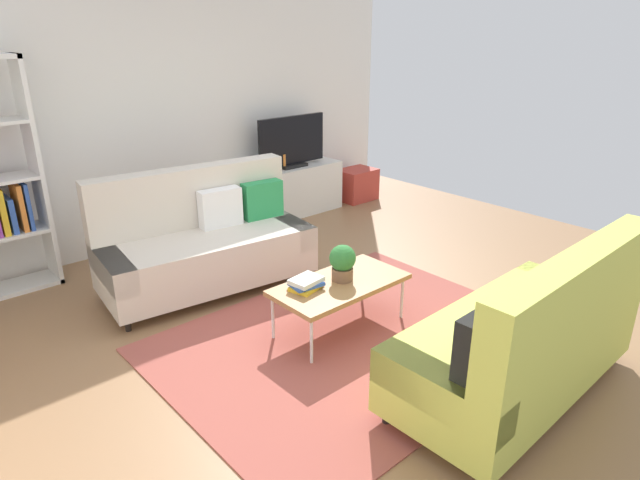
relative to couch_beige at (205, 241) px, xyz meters
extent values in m
plane|color=#936B47|center=(0.44, -1.34, -0.45)|extent=(7.68, 7.68, 0.00)
cube|color=white|center=(0.44, 1.46, 1.00)|extent=(6.40, 0.12, 2.90)
cube|color=#9E4C42|center=(0.32, -1.62, -0.44)|extent=(2.90, 2.20, 0.01)
cube|color=beige|center=(-0.03, -0.07, -0.13)|extent=(1.99, 1.06, 0.44)
cube|color=beige|center=(0.01, 0.25, 0.37)|extent=(1.91, 0.43, 0.56)
cube|color=beige|center=(0.82, -0.17, -0.02)|extent=(0.30, 0.86, 0.22)
cube|color=beige|center=(-0.87, 0.03, -0.02)|extent=(0.30, 0.86, 0.22)
cylinder|color=black|center=(0.80, -0.51, -0.40)|extent=(0.05, 0.05, 0.10)
cylinder|color=black|center=(-0.93, -0.30, -0.40)|extent=(0.05, 0.05, 0.10)
cylinder|color=black|center=(0.88, 0.16, -0.40)|extent=(0.05, 0.05, 0.10)
cylinder|color=black|center=(-0.85, 0.37, -0.40)|extent=(0.05, 0.05, 0.10)
cube|color=#288C4C|center=(0.66, -0.01, 0.27)|extent=(0.41, 0.19, 0.36)
cube|color=white|center=(0.21, 0.04, 0.27)|extent=(0.41, 0.19, 0.36)
cube|color=#C1CC51|center=(0.67, -2.77, -0.13)|extent=(1.92, 0.88, 0.44)
cube|color=#C1CC51|center=(0.68, -3.09, 0.37)|extent=(1.90, 0.24, 0.56)
cube|color=#C1CC51|center=(-0.18, -2.79, -0.02)|extent=(0.22, 0.84, 0.22)
cube|color=#C1CC51|center=(1.52, -2.75, -0.02)|extent=(0.22, 0.84, 0.22)
cylinder|color=black|center=(-0.20, -2.45, -0.40)|extent=(0.05, 0.05, 0.10)
cylinder|color=black|center=(1.54, -2.41, -0.40)|extent=(0.05, 0.05, 0.10)
cylinder|color=black|center=(-0.19, -3.13, -0.40)|extent=(0.05, 0.05, 0.10)
cylinder|color=black|center=(1.55, -3.09, -0.40)|extent=(0.05, 0.05, 0.10)
cube|color=black|center=(0.01, -2.92, 0.27)|extent=(0.40, 0.15, 0.36)
cube|color=white|center=(0.46, -2.91, 0.27)|extent=(0.40, 0.15, 0.36)
cube|color=#9E7042|center=(0.37, -1.42, -0.05)|extent=(1.10, 0.56, 0.04)
cylinder|color=silver|center=(-0.13, -1.19, -0.26)|extent=(0.02, 0.02, 0.38)
cylinder|color=silver|center=(0.87, -1.19, -0.26)|extent=(0.02, 0.02, 0.38)
cylinder|color=silver|center=(-0.13, -1.65, -0.26)|extent=(0.02, 0.02, 0.38)
cylinder|color=silver|center=(0.87, -1.65, -0.26)|extent=(0.02, 0.02, 0.38)
cube|color=silver|center=(1.93, 1.12, -0.13)|extent=(1.40, 0.44, 0.64)
cube|color=black|center=(1.93, 1.10, 0.21)|extent=(0.36, 0.20, 0.04)
cube|color=black|center=(1.93, 1.10, 0.53)|extent=(1.00, 0.05, 0.60)
cube|color=white|center=(-1.04, 1.14, 0.60)|extent=(0.04, 0.36, 2.10)
cube|color=gold|center=(-1.39, 1.14, 0.33)|extent=(0.05, 0.29, 0.42)
cube|color=#3359B2|center=(-1.32, 1.14, 0.28)|extent=(0.05, 0.29, 0.32)
cube|color=orange|center=(-1.24, 1.14, 0.33)|extent=(0.04, 0.29, 0.43)
cube|color=#3359B2|center=(-1.18, 1.14, 0.34)|extent=(0.03, 0.29, 0.44)
cube|color=#B2382D|center=(3.03, 1.02, -0.23)|extent=(0.52, 0.40, 0.44)
cylinder|color=brown|center=(0.42, -1.40, 0.03)|extent=(0.17, 0.17, 0.10)
sphere|color=#2D7233|center=(0.42, -1.40, 0.16)|extent=(0.21, 0.21, 0.21)
cube|color=gold|center=(0.10, -1.33, -0.01)|extent=(0.28, 0.23, 0.03)
cube|color=#3359B2|center=(0.10, -1.33, 0.01)|extent=(0.26, 0.21, 0.02)
cube|color=silver|center=(0.10, -1.33, 0.04)|extent=(0.26, 0.21, 0.04)
cylinder|color=silver|center=(1.35, 1.17, 0.29)|extent=(0.11, 0.11, 0.20)
cylinder|color=#4C72B2|center=(1.52, 1.17, 0.28)|extent=(0.11, 0.11, 0.17)
cylinder|color=gold|center=(1.69, 1.08, 0.28)|extent=(0.05, 0.05, 0.18)
cylinder|color=orange|center=(1.79, 1.08, 0.29)|extent=(0.04, 0.04, 0.19)
camera|label=1|loc=(-2.34, -4.22, 1.86)|focal=30.59mm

